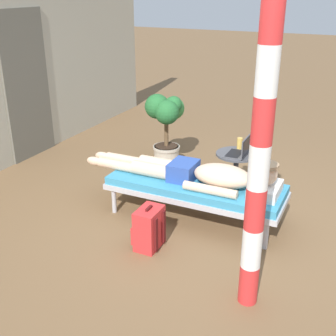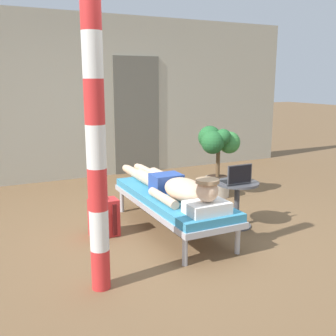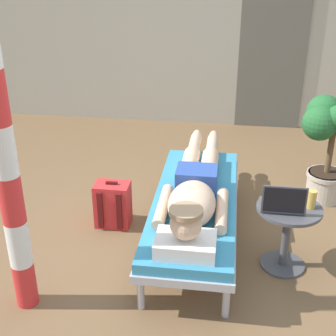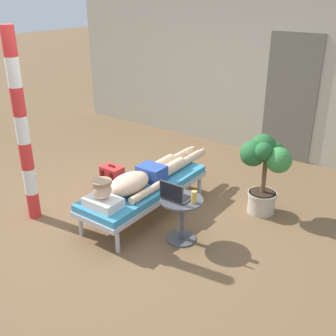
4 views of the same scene
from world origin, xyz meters
name	(u,v)px [view 1 (image 1 of 4)]	position (x,y,z in m)	size (l,w,h in m)	color
ground_plane	(203,221)	(0.00, 0.00, 0.00)	(40.00, 40.00, 0.00)	brown
house_door_panel	(27,86)	(0.78, 2.95, 1.02)	(0.84, 0.03, 2.04)	#625F54
lounge_chair	(195,188)	(0.06, 0.12, 0.35)	(0.67, 1.87, 0.42)	#B7B7BC
person_reclining	(201,173)	(0.06, 0.07, 0.52)	(0.53, 2.17, 0.33)	white
side_table	(236,167)	(0.77, -0.10, 0.36)	(0.48, 0.48, 0.52)	#4C4C51
laptop	(240,151)	(0.71, -0.15, 0.58)	(0.31, 0.24, 0.23)	#4C4C51
drink_glass	(240,143)	(0.92, -0.08, 0.59)	(0.06, 0.06, 0.14)	gold
backpack	(149,228)	(-0.67, 0.30, 0.20)	(0.30, 0.26, 0.42)	red
potted_plant	(165,120)	(1.23, 1.03, 0.66)	(0.63, 0.50, 1.01)	#BFB29E
porch_post	(259,167)	(-1.02, -0.76, 1.15)	(0.15, 0.15, 2.31)	red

